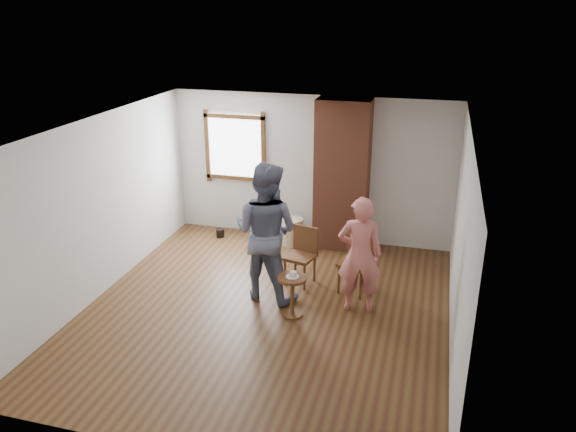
# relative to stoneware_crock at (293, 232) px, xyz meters

# --- Properties ---
(ground) EXTENTS (5.50, 5.50, 0.00)m
(ground) POSITION_rel_stoneware_crock_xyz_m (0.23, -2.34, -0.24)
(ground) COLOR brown
(ground) RESTS_ON ground
(room_shell) EXTENTS (5.04, 5.52, 2.62)m
(room_shell) POSITION_rel_stoneware_crock_xyz_m (0.17, -1.74, 1.57)
(room_shell) COLOR silver
(room_shell) RESTS_ON ground
(brick_chimney) EXTENTS (0.90, 0.50, 2.60)m
(brick_chimney) POSITION_rel_stoneware_crock_xyz_m (0.83, 0.16, 1.06)
(brick_chimney) COLOR brown
(brick_chimney) RESTS_ON ground
(stoneware_crock) EXTENTS (0.48, 0.48, 0.48)m
(stoneware_crock) POSITION_rel_stoneware_crock_xyz_m (0.00, 0.00, 0.00)
(stoneware_crock) COLOR tan
(stoneware_crock) RESTS_ON ground
(dark_pot) EXTENTS (0.15, 0.15, 0.15)m
(dark_pot) POSITION_rel_stoneware_crock_xyz_m (-1.37, -0.03, -0.16)
(dark_pot) COLOR black
(dark_pot) RESTS_ON ground
(dining_chair_left) EXTENTS (0.50, 0.50, 0.88)m
(dining_chair_left) POSITION_rel_stoneware_crock_xyz_m (0.50, -1.32, 0.25)
(dining_chair_left) COLOR brown
(dining_chair_left) RESTS_ON ground
(dining_chair_right) EXTENTS (0.53, 0.53, 0.93)m
(dining_chair_right) POSITION_rel_stoneware_crock_xyz_m (1.35, -1.36, 0.28)
(dining_chair_right) COLOR brown
(dining_chair_right) RESTS_ON ground
(side_table) EXTENTS (0.40, 0.40, 0.60)m
(side_table) POSITION_rel_stoneware_crock_xyz_m (0.62, -2.35, 0.16)
(side_table) COLOR brown
(side_table) RESTS_ON ground
(cake_plate) EXTENTS (0.18, 0.18, 0.01)m
(cake_plate) POSITION_rel_stoneware_crock_xyz_m (0.62, -2.35, 0.36)
(cake_plate) COLOR white
(cake_plate) RESTS_ON side_table
(cake_slice) EXTENTS (0.08, 0.07, 0.06)m
(cake_slice) POSITION_rel_stoneware_crock_xyz_m (0.63, -2.35, 0.40)
(cake_slice) COLOR white
(cake_slice) RESTS_ON cake_plate
(man) EXTENTS (1.12, 0.95, 2.04)m
(man) POSITION_rel_stoneware_crock_xyz_m (0.11, -1.90, 0.78)
(man) COLOR #161C3D
(man) RESTS_ON ground
(person_pink) EXTENTS (0.67, 0.49, 1.68)m
(person_pink) POSITION_rel_stoneware_crock_xyz_m (1.46, -1.93, 0.60)
(person_pink) COLOR #CB6C65
(person_pink) RESTS_ON ground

